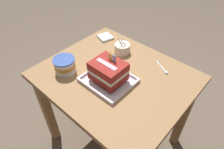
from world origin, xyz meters
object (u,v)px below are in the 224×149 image
at_px(foil_tray, 108,81).
at_px(napkin_pile, 105,37).
at_px(birthday_cake, 108,71).
at_px(bowl_stack, 122,48).
at_px(ice_cream_tub, 65,65).
at_px(serving_spoon_near_tray, 164,70).

distance_m(foil_tray, napkin_pile, 0.49).
xyz_separation_m(birthday_cake, bowl_stack, (-0.13, 0.29, -0.05)).
xyz_separation_m(ice_cream_tub, napkin_pile, (-0.08, 0.46, -0.04)).
bearing_deg(bowl_stack, serving_spoon_near_tray, 5.03).
distance_m(bowl_stack, serving_spoon_near_tray, 0.34).
height_order(foil_tray, birthday_cake, birthday_cake).
distance_m(birthday_cake, bowl_stack, 0.32).
bearing_deg(serving_spoon_near_tray, ice_cream_tub, -137.71).
xyz_separation_m(serving_spoon_near_tray, napkin_pile, (-0.56, 0.03, 0.00)).
relative_size(foil_tray, bowl_stack, 2.57).
distance_m(foil_tray, ice_cream_tub, 0.30).
relative_size(birthday_cake, serving_spoon_near_tray, 1.44).
distance_m(foil_tray, bowl_stack, 0.32).
bearing_deg(napkin_pile, foil_tray, -44.20).
relative_size(foil_tray, serving_spoon_near_tray, 2.21).
height_order(bowl_stack, napkin_pile, bowl_stack).
height_order(birthday_cake, ice_cream_tub, birthday_cake).
bearing_deg(bowl_stack, napkin_pile, 165.81).
bearing_deg(serving_spoon_near_tray, foil_tray, -122.59).
bearing_deg(birthday_cake, serving_spoon_near_tray, 57.40).
bearing_deg(bowl_stack, foil_tray, -65.32).
height_order(foil_tray, napkin_pile, foil_tray).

